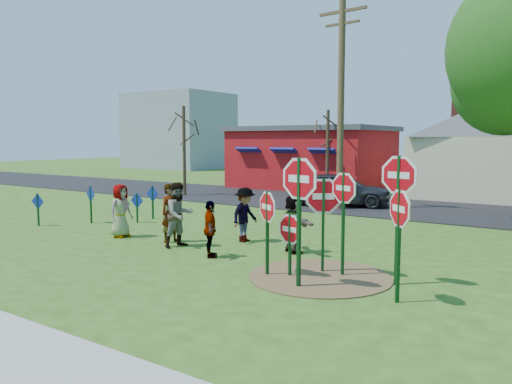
% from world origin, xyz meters
% --- Properties ---
extents(ground, '(120.00, 120.00, 0.00)m').
position_xyz_m(ground, '(0.00, 0.00, 0.00)').
color(ground, '#335117').
rests_on(ground, ground).
extents(road, '(120.00, 7.50, 0.04)m').
position_xyz_m(road, '(0.00, 11.50, 0.02)').
color(road, black).
rests_on(road, ground).
extents(dirt_patch, '(3.20, 3.20, 0.03)m').
position_xyz_m(dirt_patch, '(4.50, -1.00, 0.01)').
color(dirt_patch, brown).
rests_on(dirt_patch, ground).
extents(red_building, '(9.40, 7.69, 3.90)m').
position_xyz_m(red_building, '(-5.50, 17.99, 1.97)').
color(red_building, '#9E0F15').
rests_on(red_building, ground).
extents(cream_house, '(9.40, 9.40, 6.50)m').
position_xyz_m(cream_house, '(5.50, 18.00, 2.92)').
color(cream_house, beige).
rests_on(cream_house, ground).
extents(distant_building, '(10.00, 8.00, 8.00)m').
position_xyz_m(distant_building, '(-28.00, 30.00, 4.00)').
color(distant_building, '#8C939E').
rests_on(distant_building, ground).
extents(stop_sign_a, '(0.84, 0.47, 2.04)m').
position_xyz_m(stop_sign_a, '(3.44, -1.53, 1.40)').
color(stop_sign_a, '#113E19').
rests_on(stop_sign_a, ground).
extents(stop_sign_b, '(0.90, 0.30, 2.47)m').
position_xyz_m(stop_sign_b, '(4.87, -0.61, 1.78)').
color(stop_sign_b, '#113E19').
rests_on(stop_sign_b, ground).
extents(stop_sign_c, '(1.18, 0.21, 2.87)m').
position_xyz_m(stop_sign_c, '(4.47, -1.94, 2.00)').
color(stop_sign_c, '#113E19').
rests_on(stop_sign_c, ground).
extents(stop_sign_d, '(1.10, 0.23, 2.89)m').
position_xyz_m(stop_sign_d, '(6.10, -0.61, 2.09)').
color(stop_sign_d, '#113E19').
rests_on(stop_sign_d, ground).
extents(stop_sign_e, '(0.90, 0.24, 1.54)m').
position_xyz_m(stop_sign_e, '(3.90, -1.32, 0.99)').
color(stop_sign_e, '#113E19').
rests_on(stop_sign_e, ground).
extents(stop_sign_f, '(0.73, 0.67, 2.28)m').
position_xyz_m(stop_sign_f, '(6.50, -1.76, 1.63)').
color(stop_sign_f, '#113E19').
rests_on(stop_sign_f, ground).
extents(stop_sign_g, '(0.97, 0.62, 2.34)m').
position_xyz_m(stop_sign_g, '(4.36, -0.58, 1.60)').
color(stop_sign_g, '#113E19').
rests_on(stop_sign_g, ground).
extents(blue_diamond_a, '(0.59, 0.10, 1.17)m').
position_xyz_m(blue_diamond_a, '(-6.88, -0.55, 0.72)').
color(blue_diamond_a, '#113E19').
rests_on(blue_diamond_a, ground).
extents(blue_diamond_b, '(0.62, 0.15, 1.39)m').
position_xyz_m(blue_diamond_b, '(-5.80, 0.88, 0.87)').
color(blue_diamond_b, '#113E19').
rests_on(blue_diamond_b, ground).
extents(blue_diamond_c, '(0.60, 0.06, 1.12)m').
position_xyz_m(blue_diamond_c, '(-4.47, 1.91, 0.69)').
color(blue_diamond_c, '#113E19').
rests_on(blue_diamond_c, ground).
extents(blue_diamond_d, '(0.65, 0.06, 1.31)m').
position_xyz_m(blue_diamond_d, '(-4.63, 2.86, 0.81)').
color(blue_diamond_d, '#113E19').
rests_on(blue_diamond_d, ground).
extents(person_a, '(0.58, 0.85, 1.68)m').
position_xyz_m(person_a, '(-2.82, -0.31, 0.84)').
color(person_a, '#364883').
rests_on(person_a, ground).
extents(person_b, '(0.57, 0.73, 1.76)m').
position_xyz_m(person_b, '(-0.96, 0.00, 0.88)').
color(person_b, '#217769').
rests_on(person_b, ground).
extents(person_c, '(0.92, 1.06, 1.86)m').
position_xyz_m(person_c, '(-0.30, -0.35, 0.93)').
color(person_c, '#974C43').
rests_on(person_c, ground).
extents(person_d, '(0.65, 1.08, 1.64)m').
position_xyz_m(person_d, '(0.86, 1.27, 0.82)').
color(person_d, '#353539').
rests_on(person_d, ground).
extents(person_e, '(0.84, 0.90, 1.49)m').
position_xyz_m(person_e, '(1.27, -0.89, 0.75)').
color(person_e, '#442A50').
rests_on(person_e, ground).
extents(person_f, '(1.51, 1.21, 1.61)m').
position_xyz_m(person_f, '(2.80, 0.80, 0.81)').
color(person_f, '#275A31').
rests_on(person_f, ground).
extents(suv, '(4.86, 3.06, 1.54)m').
position_xyz_m(suv, '(-0.07, 10.31, 0.81)').
color(suv, '#2F2F35').
rests_on(suv, road).
extents(utility_pole, '(2.22, 0.33, 9.07)m').
position_xyz_m(utility_pole, '(0.33, 9.25, 4.78)').
color(utility_pole, '#4C3823').
rests_on(utility_pole, ground).
extents(bare_tree_west, '(1.80, 1.80, 4.88)m').
position_xyz_m(bare_tree_west, '(-9.00, 9.58, 3.16)').
color(bare_tree_west, '#382819').
rests_on(bare_tree_west, ground).
extents(bare_tree_east, '(1.80, 1.80, 4.68)m').
position_xyz_m(bare_tree_east, '(-2.53, 13.98, 3.03)').
color(bare_tree_east, '#382819').
rests_on(bare_tree_east, ground).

